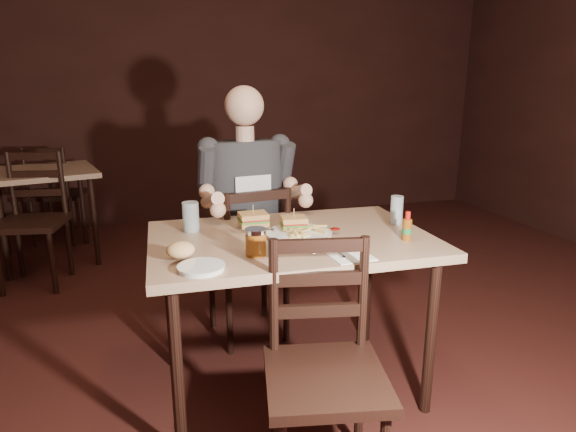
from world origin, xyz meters
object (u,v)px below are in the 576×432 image
object	(u,v)px
bg_chair_far	(57,194)
glass_left	(191,217)
main_table	(291,253)
side_plate	(201,268)
chair_near	(326,378)
diner	(248,178)
hot_sauce	(407,226)
bg_table	(42,181)
bg_chair_near	(31,222)
dinner_plate	(299,235)
syrup_dispenser	(256,242)
chair_far	(247,262)
glass_right	(397,210)

from	to	relation	value
bg_chair_far	glass_left	bearing A→B (deg)	122.97
main_table	bg_chair_far	xyz separation A→B (m)	(-1.43, 2.82, -0.24)
bg_chair_far	side_plate	xyz separation A→B (m)	(1.00, -3.13, 0.32)
chair_near	glass_left	world-z (taller)	glass_left
diner	hot_sauce	size ratio (longest dim) A/B	7.43
bg_table	chair_near	xyz separation A→B (m)	(1.37, -2.88, -0.23)
main_table	side_plate	xyz separation A→B (m)	(-0.43, -0.30, 0.08)
bg_chair_far	bg_chair_near	xyz separation A→B (m)	(0.00, -1.10, 0.03)
bg_chair_near	glass_left	xyz separation A→B (m)	(1.01, -1.52, 0.36)
chair_near	side_plate	bearing A→B (deg)	152.04
chair_near	dinner_plate	distance (m)	0.68
syrup_dispenser	hot_sauce	bearing A→B (deg)	1.71
chair_near	dinner_plate	bearing A→B (deg)	92.72
chair_far	bg_chair_far	xyz separation A→B (m)	(-1.34, 2.25, 0.00)
main_table	chair_near	distance (m)	0.66
bg_chair_near	side_plate	world-z (taller)	bg_chair_near
diner	glass_left	size ratio (longest dim) A/B	6.94
main_table	dinner_plate	bearing A→B (deg)	-37.20
glass_right	syrup_dispenser	distance (m)	0.79
main_table	bg_chair_near	bearing A→B (deg)	129.75
bg_chair_near	syrup_dispenser	bearing A→B (deg)	-48.13
bg_table	bg_chair_far	bearing A→B (deg)	90.00
glass_left	side_plate	size ratio (longest dim) A/B	0.81
bg_table	glass_left	xyz separation A→B (m)	(1.01, -2.07, 0.16)
chair_far	side_plate	bearing A→B (deg)	60.13
chair_near	chair_far	bearing A→B (deg)	102.70
diner	side_plate	size ratio (longest dim) A/B	5.65
main_table	glass_left	size ratio (longest dim) A/B	9.11
bg_table	bg_chair_far	size ratio (longest dim) A/B	1.07
bg_chair_near	glass_right	distance (m)	2.62
dinner_plate	side_plate	bearing A→B (deg)	-148.67
bg_chair_near	hot_sauce	distance (m)	2.72
side_plate	glass_right	bearing A→B (deg)	19.71
chair_near	glass_left	distance (m)	0.97
bg_table	glass_right	xyz separation A→B (m)	(1.98, -2.22, 0.16)
bg_chair_far	hot_sauce	distance (m)	3.59
chair_near	syrup_dispenser	xyz separation A→B (m)	(-0.15, 0.41, 0.38)
chair_near	syrup_dispenser	size ratio (longest dim) A/B	8.15
main_table	chair_near	size ratio (longest dim) A/B	1.41
bg_chair_far	glass_right	xyz separation A→B (m)	(1.98, -2.77, 0.39)
side_plate	dinner_plate	bearing A→B (deg)	31.33
hot_sauce	syrup_dispenser	world-z (taller)	hot_sauce
bg_table	glass_left	size ratio (longest dim) A/B	7.05
diner	bg_chair_far	bearing A→B (deg)	111.89
chair_far	glass_right	distance (m)	0.91
dinner_plate	syrup_dispenser	bearing A→B (deg)	-142.57
bg_chair_far	dinner_plate	distance (m)	3.21
bg_table	bg_chair_near	size ratio (longest dim) A/B	1.01
diner	bg_table	bearing A→B (deg)	119.15
chair_far	bg_chair_far	size ratio (longest dim) A/B	0.99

